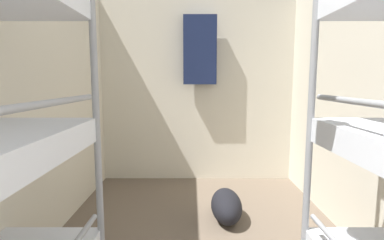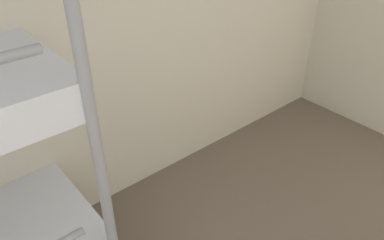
{
  "view_description": "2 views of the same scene",
  "coord_description": "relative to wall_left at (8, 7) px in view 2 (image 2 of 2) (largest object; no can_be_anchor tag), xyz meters",
  "views": [
    {
      "loc": [
        -0.07,
        0.42,
        1.4
      ],
      "look_at": [
        -0.06,
        3.16,
        1.04
      ],
      "focal_mm": 28.0,
      "sensor_mm": 36.0,
      "label": 1
    },
    {
      "loc": [
        0.34,
        1.88,
        1.7
      ],
      "look_at": [
        -0.79,
        2.83,
        0.74
      ],
      "focal_mm": 35.0,
      "sensor_mm": 36.0,
      "label": 2
    }
  ],
  "objects": [
    {
      "name": "wall_left",
      "position": [
        0.0,
        0.0,
        0.0
      ],
      "size": [
        0.06,
        4.71,
        2.5
      ],
      "color": "beige",
      "rests_on": "ground_plane"
    }
  ]
}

